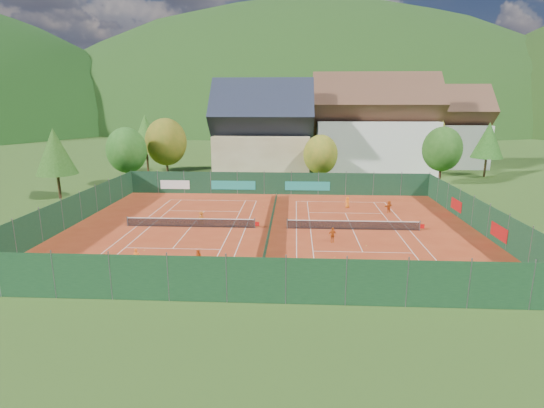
{
  "coord_description": "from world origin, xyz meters",
  "views": [
    {
      "loc": [
        2.28,
        -39.97,
        12.06
      ],
      "look_at": [
        0.0,
        2.0,
        2.0
      ],
      "focal_mm": 28.0,
      "sensor_mm": 36.0,
      "label": 1
    }
  ],
  "objects": [
    {
      "name": "court_markings_right",
      "position": [
        8.0,
        0.0,
        0.01
      ],
      "size": [
        11.03,
        23.83,
        0.0
      ],
      "color": "white",
      "rests_on": "ground"
    },
    {
      "name": "loose_ball_0",
      "position": [
        -10.24,
        -7.02,
        0.03
      ],
      "size": [
        0.07,
        0.07,
        0.07
      ],
      "primitive_type": "sphere",
      "color": "#CCD833",
      "rests_on": "ground"
    },
    {
      "name": "fence_south",
      "position": [
        0.0,
        -16.0,
        1.5
      ],
      "size": [
        40.0,
        0.04,
        3.0
      ],
      "color": "#14371C",
      "rests_on": "ground"
    },
    {
      "name": "chalet",
      "position": [
        -3.0,
        30.0,
        6.62
      ],
      "size": [
        16.2,
        12.0,
        16.0
      ],
      "color": "beige",
      "rests_on": "ground"
    },
    {
      "name": "loose_ball_4",
      "position": [
        8.52,
        -4.85,
        0.03
      ],
      "size": [
        0.07,
        0.07,
        0.07
      ],
      "primitive_type": "sphere",
      "color": "#CCD833",
      "rests_on": "ground"
    },
    {
      "name": "court_divider",
      "position": [
        0.0,
        0.0,
        0.5
      ],
      "size": [
        0.03,
        28.8,
        1.0
      ],
      "color": "#12321F",
      "rests_on": "ground"
    },
    {
      "name": "tree_center",
      "position": [
        6.0,
        22.0,
        4.72
      ],
      "size": [
        5.01,
        5.01,
        7.6
      ],
      "color": "#482F1A",
      "rests_on": "ground"
    },
    {
      "name": "fence_east",
      "position": [
        20.0,
        0.05,
        1.48
      ],
      "size": [
        0.09,
        32.0,
        3.0
      ],
      "color": "#153A21",
      "rests_on": "ground"
    },
    {
      "name": "tennis_net_left",
      "position": [
        -7.85,
        0.0,
        0.51
      ],
      "size": [
        13.3,
        0.1,
        1.02
      ],
      "color": "#59595B",
      "rests_on": "ground"
    },
    {
      "name": "player_left_mid",
      "position": [
        -4.95,
        -9.98,
        0.62
      ],
      "size": [
        0.71,
        0.63,
        1.24
      ],
      "primitive_type": "imported",
      "rotation": [
        0.0,
        0.0,
        -0.3
      ],
      "color": "#D54D12",
      "rests_on": "ground"
    },
    {
      "name": "player_left_near",
      "position": [
        -9.57,
        -10.47,
        0.71
      ],
      "size": [
        0.59,
        0.47,
        1.42
      ],
      "primitive_type": "imported",
      "rotation": [
        0.0,
        0.0,
        0.28
      ],
      "color": "orange",
      "rests_on": "ground"
    },
    {
      "name": "fence_west",
      "position": [
        -20.0,
        0.0,
        1.5
      ],
      "size": [
        0.04,
        32.0,
        3.0
      ],
      "color": "#143820",
      "rests_on": "ground"
    },
    {
      "name": "court_markings_left",
      "position": [
        -8.0,
        0.0,
        0.01
      ],
      "size": [
        11.03,
        23.83,
        0.0
      ],
      "color": "white",
      "rests_on": "ground"
    },
    {
      "name": "hotel_block_b",
      "position": [
        30.0,
        44.0,
        6.62
      ],
      "size": [
        17.28,
        10.0,
        15.5
      ],
      "color": "silver",
      "rests_on": "ground"
    },
    {
      "name": "tree_east_mid",
      "position": [
        34.0,
        32.0,
        6.06
      ],
      "size": [
        5.04,
        5.04,
        9.0
      ],
      "color": "#432E18",
      "rests_on": "ground"
    },
    {
      "name": "tree_west_front",
      "position": [
        -22.0,
        20.0,
        5.39
      ],
      "size": [
        5.72,
        5.72,
        8.69
      ],
      "color": "#422C17",
      "rests_on": "ground"
    },
    {
      "name": "player_right_far_a",
      "position": [
        8.51,
        8.93,
        0.66
      ],
      "size": [
        0.75,
        0.63,
        1.32
      ],
      "primitive_type": "imported",
      "rotation": [
        0.0,
        0.0,
        3.51
      ],
      "color": "orange",
      "rests_on": "ground"
    },
    {
      "name": "tennis_net_right",
      "position": [
        8.15,
        0.0,
        0.51
      ],
      "size": [
        13.3,
        0.1,
        1.02
      ],
      "color": "#59595B",
      "rests_on": "ground"
    },
    {
      "name": "tree_east_front",
      "position": [
        24.0,
        24.0,
        5.39
      ],
      "size": [
        5.72,
        5.72,
        8.69
      ],
      "color": "#462919",
      "rests_on": "ground"
    },
    {
      "name": "player_right_near",
      "position": [
        5.68,
        -3.94,
        0.68
      ],
      "size": [
        0.86,
        0.57,
        1.36
      ],
      "primitive_type": "imported",
      "rotation": [
        0.0,
        0.0,
        0.32
      ],
      "color": "#CF5312",
      "rests_on": "ground"
    },
    {
      "name": "hotel_block_a",
      "position": [
        16.0,
        36.0,
        7.38
      ],
      "size": [
        21.6,
        11.0,
        17.25
      ],
      "color": "silver",
      "rests_on": "ground"
    },
    {
      "name": "player_right_far_b",
      "position": [
        12.91,
        6.98,
        0.68
      ],
      "size": [
        1.26,
        1.07,
        1.36
      ],
      "primitive_type": "imported",
      "rotation": [
        0.0,
        0.0,
        3.77
      ],
      "color": "#D15112",
      "rests_on": "ground"
    },
    {
      "name": "fence_north",
      "position": [
        -0.46,
        15.99,
        1.47
      ],
      "size": [
        40.0,
        0.1,
        3.0
      ],
      "color": "#12331E",
      "rests_on": "ground"
    },
    {
      "name": "mountain_backdrop",
      "position": [
        28.54,
        233.48,
        -39.64
      ],
      "size": [
        820.0,
        530.0,
        242.0
      ],
      "color": "black",
      "rests_on": "ground"
    },
    {
      "name": "tree_east_back",
      "position": [
        26.0,
        40.0,
        6.74
      ],
      "size": [
        7.15,
        7.15,
        10.86
      ],
      "color": "#4C2E1B",
      "rests_on": "ground"
    },
    {
      "name": "tree_west_mid",
      "position": [
        -18.0,
        26.0,
        6.07
      ],
      "size": [
        6.44,
        6.44,
        9.78
      ],
      "color": "#453118",
      "rests_on": "ground"
    },
    {
      "name": "loose_ball_2",
      "position": [
        2.41,
        3.35,
        0.03
      ],
      "size": [
        0.07,
        0.07,
        0.07
      ],
      "primitive_type": "sphere",
      "color": "#CCD833",
      "rests_on": "ground"
    },
    {
      "name": "clay_pad",
      "position": [
        0.0,
        0.0,
        0.01
      ],
      "size": [
        40.0,
        32.0,
        0.01
      ],
      "primitive_type": "cube",
      "color": "#A33518",
      "rests_on": "ground"
    },
    {
      "name": "player_left_far",
      "position": [
        -7.12,
        1.05,
        0.67
      ],
      "size": [
        0.94,
        0.63,
        1.35
      ],
      "primitive_type": "imported",
      "rotation": [
        0.0,
        0.0,
        3.3
      ],
      "color": "#CA5912",
      "rests_on": "ground"
    },
    {
      "name": "tree_west_side",
      "position": [
        -28.0,
        12.0,
        6.06
      ],
      "size": [
        5.04,
        5.04,
        9.0
      ],
      "color": "#462D19",
      "rests_on": "ground"
    },
    {
      "name": "ball_hopper",
      "position": [
        13.17,
        -12.01,
        0.56
      ],
      "size": [
        0.34,
        0.34,
        0.8
      ],
      "color": "slate",
      "rests_on": "ground"
    },
    {
      "name": "loose_ball_3",
      "position": [
        -1.36,
        8.61,
        0.03
      ],
      "size": [
        0.07,
        0.07,
        0.07
      ],
      "primitive_type": "sphere",
      "color": "#CCD833",
      "rests_on": "ground"
    },
    {
      "name": "ground",
      "position": [
        0.0,
        0.0,
        -0.02
      ],
      "size": [
        600.0,
        600.0,
        0.0
      ],
      "primitive_type": "plane",
      "color": "#2A4B17",
      "rests_on": "ground"
    },
    {
      "name": "loose_ball_1",
      "position": [
        5.56,
        -7.79,
        0.03
      ],
      "size": [
        0.07,
        0.07,
        0.07
      ],
      "primitive_type": "sphere",
      "color": "#CCD833",
      "rests_on": "ground"
    },
    {
      "name": "tree_west_back",
      "position": [
        -24.0,
        34.0,
        6.74
      ],
      "size": [
        5.6,
        5.6,
        10.0
      ],
      "color": "#4B2F1A",
      "rests_on": "ground"
    }
  ]
}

